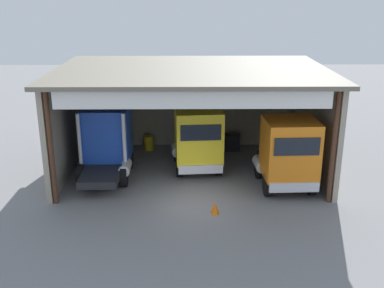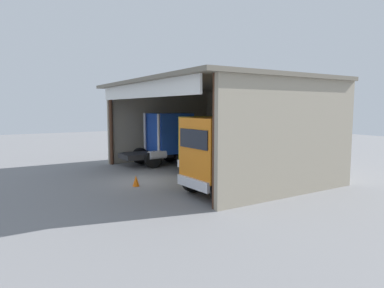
% 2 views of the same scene
% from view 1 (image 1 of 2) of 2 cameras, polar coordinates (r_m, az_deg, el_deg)
% --- Properties ---
extents(ground_plane, '(80.00, 80.00, 0.00)m').
position_cam_1_polar(ground_plane, '(20.99, 0.08, -7.36)').
color(ground_plane, slate).
rests_on(ground_plane, ground).
extents(workshop_shed, '(13.50, 9.14, 5.48)m').
position_cam_1_polar(workshop_shed, '(24.49, -0.05, 5.74)').
color(workshop_shed, '#9E937F').
rests_on(workshop_shed, ground).
extents(truck_blue_yard_outside, '(2.61, 4.95, 3.57)m').
position_cam_1_polar(truck_blue_yard_outside, '(23.93, -10.56, 0.55)').
color(truck_blue_yard_outside, '#1E47B7').
rests_on(truck_blue_yard_outside, ground).
extents(truck_yellow_left_bay, '(2.75, 4.82, 3.54)m').
position_cam_1_polar(truck_yellow_left_bay, '(24.03, 0.68, 0.75)').
color(truck_yellow_left_bay, yellow).
rests_on(truck_yellow_left_bay, ground).
extents(truck_orange_center_left_bay, '(2.68, 4.66, 3.52)m').
position_cam_1_polar(truck_orange_center_left_bay, '(22.23, 11.74, -1.07)').
color(truck_orange_center_left_bay, orange).
rests_on(truck_orange_center_left_bay, ground).
extents(oil_drum, '(0.58, 0.58, 0.87)m').
position_cam_1_polar(oil_drum, '(27.72, -5.40, 0.14)').
color(oil_drum, gold).
rests_on(oil_drum, ground).
extents(tool_cart, '(0.90, 0.60, 1.00)m').
position_cam_1_polar(tool_cart, '(27.61, 4.95, 0.21)').
color(tool_cart, black).
rests_on(tool_cart, ground).
extents(traffic_cone, '(0.36, 0.36, 0.56)m').
position_cam_1_polar(traffic_cone, '(20.00, 2.86, -7.88)').
color(traffic_cone, orange).
rests_on(traffic_cone, ground).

